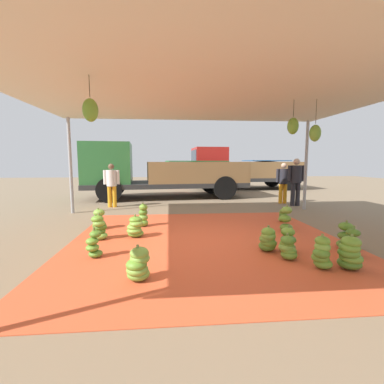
{
  "coord_description": "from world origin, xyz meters",
  "views": [
    {
      "loc": [
        -0.78,
        -5.22,
        1.61
      ],
      "look_at": [
        -0.22,
        1.12,
        0.88
      ],
      "focal_mm": 24.81,
      "sensor_mm": 36.0,
      "label": 1
    }
  ],
  "objects_px": {
    "banana_bunch_6": "(283,215)",
    "cargo_truck_main": "(158,171)",
    "worker_1": "(283,180)",
    "banana_bunch_11": "(268,240)",
    "banana_bunch_2": "(135,227)",
    "banana_bunch_10": "(99,228)",
    "banana_bunch_12": "(138,265)",
    "banana_bunch_1": "(352,244)",
    "banana_bunch_7": "(346,237)",
    "banana_bunch_13": "(350,254)",
    "banana_bunch_8": "(99,220)",
    "banana_bunch_9": "(288,240)",
    "banana_bunch_14": "(322,254)",
    "worker_0": "(296,178)",
    "banana_bunch_4": "(286,220)",
    "banana_bunch_0": "(94,245)",
    "banana_bunch_5": "(288,248)",
    "banana_bunch_3": "(143,216)",
    "cargo_truck_far": "(241,169)",
    "worker_2": "(112,182)"
  },
  "relations": [
    {
      "from": "banana_bunch_6",
      "to": "cargo_truck_main",
      "type": "height_order",
      "value": "cargo_truck_main"
    },
    {
      "from": "worker_1",
      "to": "banana_bunch_11",
      "type": "bearing_deg",
      "value": -116.25
    },
    {
      "from": "banana_bunch_2",
      "to": "banana_bunch_6",
      "type": "distance_m",
      "value": 3.91
    },
    {
      "from": "banana_bunch_10",
      "to": "banana_bunch_12",
      "type": "bearing_deg",
      "value": -63.27
    },
    {
      "from": "banana_bunch_1",
      "to": "banana_bunch_10",
      "type": "distance_m",
      "value": 4.74
    },
    {
      "from": "banana_bunch_7",
      "to": "banana_bunch_13",
      "type": "relative_size",
      "value": 0.99
    },
    {
      "from": "banana_bunch_8",
      "to": "cargo_truck_main",
      "type": "bearing_deg",
      "value": 77.83
    },
    {
      "from": "banana_bunch_9",
      "to": "banana_bunch_14",
      "type": "xyz_separation_m",
      "value": [
        0.17,
        -0.77,
        0.03
      ]
    },
    {
      "from": "banana_bunch_14",
      "to": "worker_0",
      "type": "xyz_separation_m",
      "value": [
        2.34,
        5.61,
        0.77
      ]
    },
    {
      "from": "banana_bunch_14",
      "to": "worker_0",
      "type": "relative_size",
      "value": 0.31
    },
    {
      "from": "worker_0",
      "to": "banana_bunch_4",
      "type": "bearing_deg",
      "value": -119.03
    },
    {
      "from": "banana_bunch_9",
      "to": "banana_bunch_10",
      "type": "height_order",
      "value": "banana_bunch_10"
    },
    {
      "from": "banana_bunch_0",
      "to": "banana_bunch_14",
      "type": "bearing_deg",
      "value": -12.36
    },
    {
      "from": "banana_bunch_9",
      "to": "banana_bunch_11",
      "type": "bearing_deg",
      "value": 172.07
    },
    {
      "from": "worker_1",
      "to": "banana_bunch_8",
      "type": "bearing_deg",
      "value": -150.39
    },
    {
      "from": "banana_bunch_12",
      "to": "cargo_truck_main",
      "type": "relative_size",
      "value": 0.07
    },
    {
      "from": "banana_bunch_5",
      "to": "banana_bunch_4",
      "type": "bearing_deg",
      "value": 66.38
    },
    {
      "from": "banana_bunch_9",
      "to": "worker_0",
      "type": "xyz_separation_m",
      "value": [
        2.52,
        4.84,
        0.8
      ]
    },
    {
      "from": "banana_bunch_3",
      "to": "cargo_truck_far",
      "type": "relative_size",
      "value": 0.09
    },
    {
      "from": "banana_bunch_9",
      "to": "banana_bunch_13",
      "type": "bearing_deg",
      "value": -55.39
    },
    {
      "from": "cargo_truck_far",
      "to": "worker_0",
      "type": "bearing_deg",
      "value": -86.58
    },
    {
      "from": "banana_bunch_14",
      "to": "banana_bunch_6",
      "type": "bearing_deg",
      "value": 76.18
    },
    {
      "from": "banana_bunch_9",
      "to": "banana_bunch_13",
      "type": "height_order",
      "value": "banana_bunch_13"
    },
    {
      "from": "worker_1",
      "to": "banana_bunch_7",
      "type": "bearing_deg",
      "value": -102.21
    },
    {
      "from": "banana_bunch_0",
      "to": "banana_bunch_9",
      "type": "distance_m",
      "value": 3.37
    },
    {
      "from": "banana_bunch_6",
      "to": "worker_2",
      "type": "relative_size",
      "value": 0.27
    },
    {
      "from": "banana_bunch_13",
      "to": "banana_bunch_14",
      "type": "bearing_deg",
      "value": 171.6
    },
    {
      "from": "banana_bunch_0",
      "to": "banana_bunch_10",
      "type": "bearing_deg",
      "value": 99.51
    },
    {
      "from": "banana_bunch_0",
      "to": "banana_bunch_11",
      "type": "height_order",
      "value": "banana_bunch_0"
    },
    {
      "from": "banana_bunch_3",
      "to": "banana_bunch_6",
      "type": "xyz_separation_m",
      "value": [
        3.67,
        0.15,
        -0.09
      ]
    },
    {
      "from": "banana_bunch_2",
      "to": "banana_bunch_11",
      "type": "bearing_deg",
      "value": -24.31
    },
    {
      "from": "banana_bunch_12",
      "to": "banana_bunch_13",
      "type": "bearing_deg",
      "value": 2.05
    },
    {
      "from": "banana_bunch_0",
      "to": "banana_bunch_6",
      "type": "bearing_deg",
      "value": 27.95
    },
    {
      "from": "cargo_truck_main",
      "to": "banana_bunch_10",
      "type": "bearing_deg",
      "value": -98.48
    },
    {
      "from": "banana_bunch_10",
      "to": "banana_bunch_13",
      "type": "xyz_separation_m",
      "value": [
        4.12,
        -1.91,
        0.0
      ]
    },
    {
      "from": "banana_bunch_8",
      "to": "banana_bunch_9",
      "type": "height_order",
      "value": "banana_bunch_8"
    },
    {
      "from": "banana_bunch_10",
      "to": "cargo_truck_far",
      "type": "distance_m",
      "value": 11.4
    },
    {
      "from": "banana_bunch_11",
      "to": "banana_bunch_4",
      "type": "bearing_deg",
      "value": 54.67
    },
    {
      "from": "banana_bunch_4",
      "to": "banana_bunch_10",
      "type": "height_order",
      "value": "banana_bunch_4"
    },
    {
      "from": "banana_bunch_10",
      "to": "worker_2",
      "type": "xyz_separation_m",
      "value": [
        -0.57,
        4.05,
        0.66
      ]
    },
    {
      "from": "banana_bunch_1",
      "to": "worker_0",
      "type": "bearing_deg",
      "value": 73.42
    },
    {
      "from": "banana_bunch_0",
      "to": "cargo_truck_main",
      "type": "xyz_separation_m",
      "value": [
        0.78,
        7.53,
        0.96
      ]
    },
    {
      "from": "banana_bunch_9",
      "to": "worker_1",
      "type": "distance_m",
      "value": 5.92
    },
    {
      "from": "banana_bunch_0",
      "to": "banana_bunch_9",
      "type": "height_order",
      "value": "banana_bunch_0"
    },
    {
      "from": "banana_bunch_9",
      "to": "cargo_truck_far",
      "type": "xyz_separation_m",
      "value": [
        2.15,
        10.91,
        0.97
      ]
    },
    {
      "from": "banana_bunch_0",
      "to": "banana_bunch_13",
      "type": "relative_size",
      "value": 0.96
    },
    {
      "from": "banana_bunch_11",
      "to": "banana_bunch_3",
      "type": "bearing_deg",
      "value": 139.16
    },
    {
      "from": "banana_bunch_14",
      "to": "worker_1",
      "type": "distance_m",
      "value": 6.57
    },
    {
      "from": "banana_bunch_9",
      "to": "banana_bunch_12",
      "type": "relative_size",
      "value": 0.96
    },
    {
      "from": "banana_bunch_1",
      "to": "cargo_truck_main",
      "type": "xyz_separation_m",
      "value": [
        -3.56,
        7.86,
        0.95
      ]
    }
  ]
}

